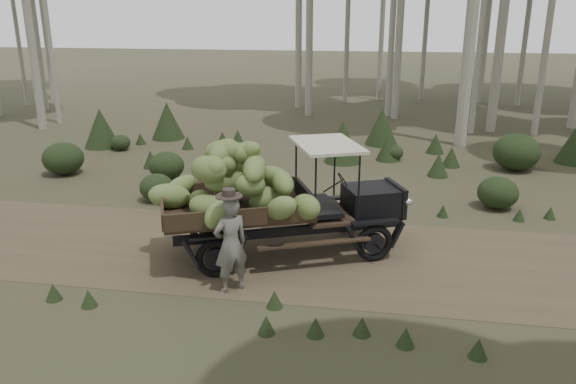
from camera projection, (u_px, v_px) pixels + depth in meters
name	position (u px, v px, depth m)	size (l,w,h in m)	color
ground	(313.00, 256.00, 11.04)	(120.00, 120.00, 0.00)	#473D2B
dirt_track	(313.00, 256.00, 11.04)	(70.00, 4.00, 0.01)	brown
banana_truck	(256.00, 188.00, 10.60)	(5.08, 3.39, 2.41)	black
farmer	(231.00, 244.00, 9.43)	(0.73, 0.71, 1.83)	#605E58
undergrowth	(323.00, 173.00, 14.71)	(23.87, 19.09, 1.37)	#233319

